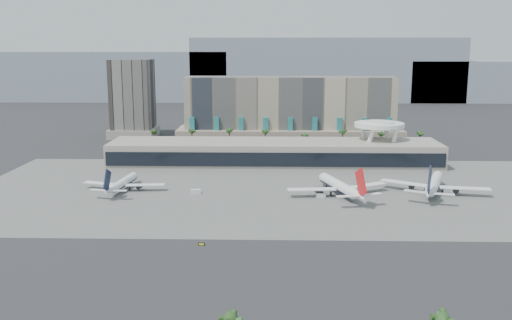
{
  "coord_description": "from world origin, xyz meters",
  "views": [
    {
      "loc": [
        -2.11,
        -182.08,
        60.06
      ],
      "look_at": [
        -7.75,
        40.0,
        15.96
      ],
      "focal_mm": 40.0,
      "sensor_mm": 36.0,
      "label": 1
    }
  ],
  "objects_px": {
    "airliner_right": "(434,184)",
    "airliner_centre": "(340,186)",
    "airliner_left": "(122,183)",
    "service_vehicle_a": "(196,192)",
    "service_vehicle_b": "(321,195)",
    "taxiway_sign": "(201,244)"
  },
  "relations": [
    {
      "from": "airliner_left",
      "to": "taxiway_sign",
      "type": "xyz_separation_m",
      "value": [
        41.82,
        -67.52,
        -2.78
      ]
    },
    {
      "from": "airliner_right",
      "to": "airliner_centre",
      "type": "bearing_deg",
      "value": -152.9
    },
    {
      "from": "airliner_left",
      "to": "service_vehicle_a",
      "type": "distance_m",
      "value": 32.4
    },
    {
      "from": "airliner_centre",
      "to": "service_vehicle_a",
      "type": "distance_m",
      "value": 59.58
    },
    {
      "from": "airliner_right",
      "to": "airliner_left",
      "type": "bearing_deg",
      "value": -159.6
    },
    {
      "from": "airliner_right",
      "to": "service_vehicle_a",
      "type": "bearing_deg",
      "value": -157.15
    },
    {
      "from": "airliner_left",
      "to": "taxiway_sign",
      "type": "height_order",
      "value": "airliner_left"
    },
    {
      "from": "service_vehicle_a",
      "to": "service_vehicle_b",
      "type": "height_order",
      "value": "service_vehicle_a"
    },
    {
      "from": "service_vehicle_a",
      "to": "service_vehicle_b",
      "type": "bearing_deg",
      "value": -19.74
    },
    {
      "from": "taxiway_sign",
      "to": "service_vehicle_a",
      "type": "bearing_deg",
      "value": 100.48
    },
    {
      "from": "airliner_left",
      "to": "service_vehicle_a",
      "type": "height_order",
      "value": "airliner_left"
    },
    {
      "from": "airliner_centre",
      "to": "service_vehicle_b",
      "type": "relative_size",
      "value": 12.07
    },
    {
      "from": "taxiway_sign",
      "to": "airliner_centre",
      "type": "bearing_deg",
      "value": 52.68
    },
    {
      "from": "airliner_left",
      "to": "airliner_right",
      "type": "distance_m",
      "value": 131.0
    },
    {
      "from": "airliner_right",
      "to": "service_vehicle_b",
      "type": "relative_size",
      "value": 12.08
    },
    {
      "from": "airliner_right",
      "to": "service_vehicle_b",
      "type": "distance_m",
      "value": 48.18
    },
    {
      "from": "airliner_left",
      "to": "service_vehicle_b",
      "type": "distance_m",
      "value": 83.98
    },
    {
      "from": "airliner_left",
      "to": "service_vehicle_a",
      "type": "bearing_deg",
      "value": -1.61
    },
    {
      "from": "airliner_right",
      "to": "taxiway_sign",
      "type": "distance_m",
      "value": 110.75
    },
    {
      "from": "airliner_right",
      "to": "taxiway_sign",
      "type": "relative_size",
      "value": 21.13
    },
    {
      "from": "service_vehicle_a",
      "to": "service_vehicle_b",
      "type": "relative_size",
      "value": 1.08
    },
    {
      "from": "taxiway_sign",
      "to": "airliner_left",
      "type": "bearing_deg",
      "value": 123.35
    }
  ]
}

